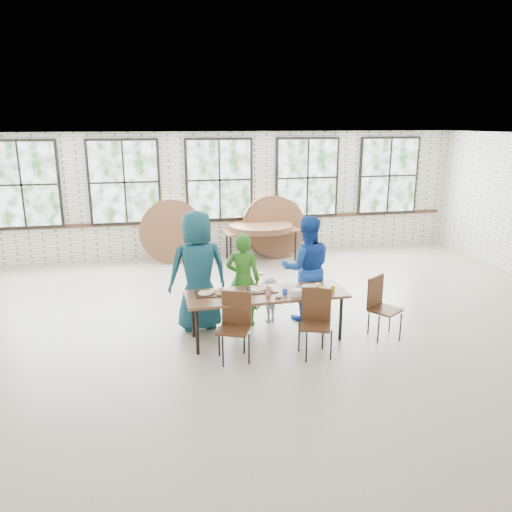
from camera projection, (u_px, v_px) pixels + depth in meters
The scene contains 13 objects.
room at pixel (219, 182), 11.92m from camera, with size 12.00×12.00×12.00m.
dining_table at pixel (266, 296), 7.47m from camera, with size 2.40×0.81×0.74m.
chair_near_left at pixel (235, 320), 6.91m from camera, with size 0.55×0.54×0.95m.
chair_near_right at pixel (316, 316), 7.04m from camera, with size 0.54×0.53×0.95m.
chair_spare at pixel (380, 302), 7.61m from camera, with size 0.57×0.57×0.95m.
adult_teal at pixel (198, 271), 7.82m from camera, with size 0.94×0.61×1.92m, color navy.
adult_green at pixel (243, 280), 8.02m from camera, with size 0.56×0.36×1.52m, color #2C711E.
toddler at pixel (270, 300), 8.21m from camera, with size 0.49×0.28×0.76m, color #152643.
adult_blue at pixel (306, 268), 8.21m from camera, with size 0.86×0.67×1.76m, color #1740A1.
storage_table at pixel (261, 232), 11.85m from camera, with size 1.86×0.91×0.74m.
tabletop_clutter at pixel (272, 292), 7.44m from camera, with size 2.07×0.61×0.11m.
round_tops_stacked at pixel (261, 227), 11.82m from camera, with size 1.50×1.50×0.13m.
round_tops_leaning at pixel (241, 229), 11.97m from camera, with size 4.01×0.41×1.50m.
Camera 1 is at (-1.75, -7.44, 3.21)m, focal length 35.00 mm.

